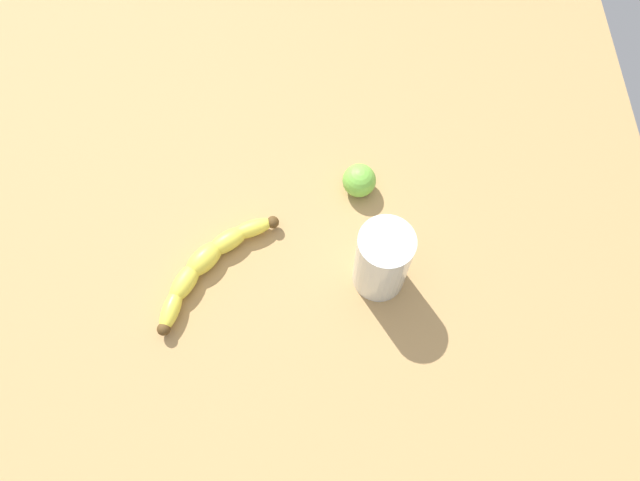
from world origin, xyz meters
The scene contains 4 objects.
wooden_tabletop centered at (0.00, 0.00, 1.50)cm, with size 120.00×120.00×3.00cm, color #AE8650.
banana centered at (6.70, -5.80, 4.62)cm, with size 17.54×16.23×3.24cm.
smoothie_glass centered at (8.58, 17.71, 9.07)cm, with size 7.23×7.23×12.52cm.
lime_fruit centered at (-5.62, 15.55, 5.47)cm, with size 4.94×4.94×4.94cm, color #75C142.
Camera 1 is at (37.21, 9.13, 79.84)cm, focal length 32.91 mm.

